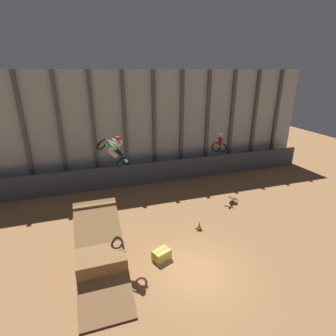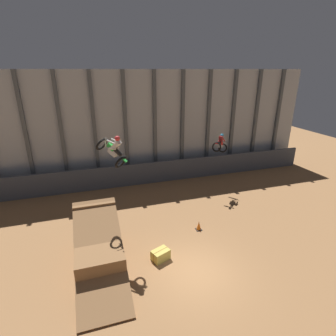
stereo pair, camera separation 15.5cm
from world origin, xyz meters
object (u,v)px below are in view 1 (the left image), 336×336
Objects in this scene: dirt_ramp at (100,246)px; rider_bike_right_air at (220,144)px; hay_bale_trackside at (162,255)px; traffic_cone_near_ramp at (199,226)px; rider_bike_left_air at (113,150)px.

rider_bike_right_air is (9.72, 5.68, 3.05)m from dirt_ramp.
dirt_ramp reaches higher than hay_bale_trackside.
dirt_ramp is at bearing -170.65° from traffic_cone_near_ramp.
hay_bale_trackside is (-6.68, -6.59, -3.66)m from rider_bike_right_air.
dirt_ramp is 3.45× the size of rider_bike_left_air.
rider_bike_left_air is at bearing 41.10° from dirt_ramp.
rider_bike_right_air is 10.07m from hay_bale_trackside.
rider_bike_left_air reaches higher than dirt_ramp.
rider_bike_right_air is 6.99m from traffic_cone_near_ramp.
rider_bike_left_air is 9.87m from rider_bike_right_air.
rider_bike_left_air reaches higher than rider_bike_right_air.
rider_bike_left_air is 2.98× the size of traffic_cone_near_ramp.
hay_bale_trackside is (-3.00, -1.90, -0.00)m from traffic_cone_near_ramp.
traffic_cone_near_ramp is (-3.68, -4.69, -3.65)m from rider_bike_right_air.
dirt_ramp is 3.23m from hay_bale_trackside.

